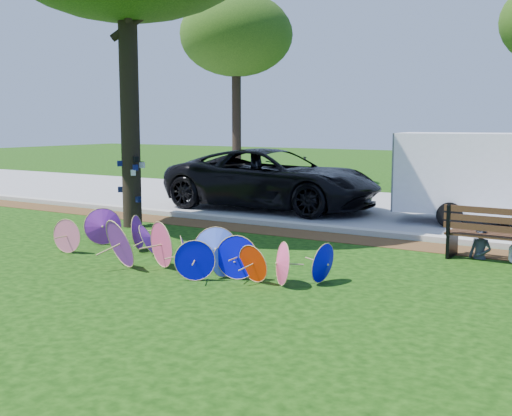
{
  "coord_description": "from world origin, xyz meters",
  "views": [
    {
      "loc": [
        6.61,
        -7.9,
        2.48
      ],
      "look_at": [
        0.5,
        2.0,
        0.9
      ],
      "focal_mm": 45.0,
      "sensor_mm": 36.0,
      "label": 1
    }
  ],
  "objects": [
    {
      "name": "ground",
      "position": [
        0.0,
        0.0,
        0.0
      ],
      "size": [
        90.0,
        90.0,
        0.0
      ],
      "primitive_type": "plane",
      "color": "black",
      "rests_on": "ground"
    },
    {
      "name": "mulch_strip",
      "position": [
        0.0,
        4.5,
        0.01
      ],
      "size": [
        90.0,
        1.0,
        0.01
      ],
      "primitive_type": "cube",
      "color": "#472D16",
      "rests_on": "ground"
    },
    {
      "name": "curb",
      "position": [
        0.0,
        5.2,
        0.06
      ],
      "size": [
        90.0,
        0.3,
        0.12
      ],
      "primitive_type": "cube",
      "color": "#B7B5AD",
      "rests_on": "ground"
    },
    {
      "name": "street",
      "position": [
        0.0,
        9.35,
        0.01
      ],
      "size": [
        90.0,
        8.0,
        0.01
      ],
      "primitive_type": "cube",
      "color": "gray",
      "rests_on": "ground"
    },
    {
      "name": "parasol_pile",
      "position": [
        -0.21,
        0.53,
        0.36
      ],
      "size": [
        5.62,
        2.0,
        0.89
      ],
      "color": "#4C75F7",
      "rests_on": "ground"
    },
    {
      "name": "black_van",
      "position": [
        -2.47,
        7.71,
        0.85
      ],
      "size": [
        6.19,
        3.0,
        1.7
      ],
      "primitive_type": "imported",
      "rotation": [
        0.0,
        0.0,
        1.6
      ],
      "color": "black",
      "rests_on": "ground"
    },
    {
      "name": "cargo_trailer",
      "position": [
        2.57,
        7.96,
        1.25
      ],
      "size": [
        2.9,
        2.04,
        2.49
      ],
      "primitive_type": "cube",
      "rotation": [
        0.0,
        0.0,
        0.13
      ],
      "color": "white",
      "rests_on": "ground"
    },
    {
      "name": "park_bench",
      "position": [
        4.43,
        3.9,
        0.49
      ],
      "size": [
        1.9,
        0.78,
        0.98
      ],
      "primitive_type": null,
      "rotation": [
        0.0,
        0.0,
        -0.03
      ],
      "color": "black",
      "rests_on": "ground"
    },
    {
      "name": "person_left",
      "position": [
        4.08,
        3.95,
        0.58
      ],
      "size": [
        0.47,
        0.37,
        1.15
      ],
      "primitive_type": "imported",
      "rotation": [
        0.0,
        0.0,
        -0.24
      ],
      "color": "#393E4E",
      "rests_on": "ground"
    },
    {
      "name": "bg_trees",
      "position": [
        1.84,
        14.29,
        5.77
      ],
      "size": [
        20.92,
        7.43,
        7.4
      ],
      "color": "black",
      "rests_on": "ground"
    }
  ]
}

